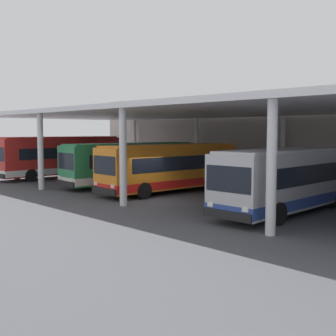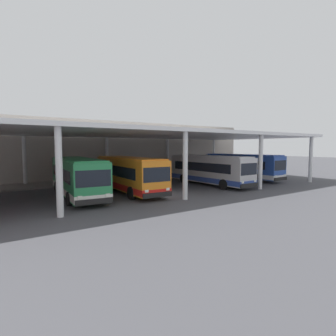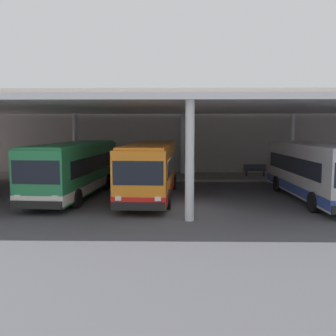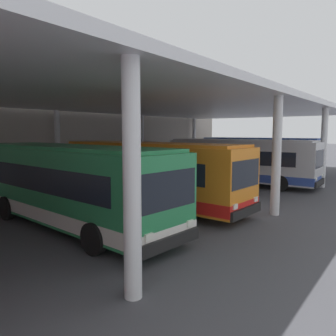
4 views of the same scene
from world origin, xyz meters
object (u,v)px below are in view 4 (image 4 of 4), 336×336
at_px(bench_waiting, 130,168).
at_px(trash_bin, 153,165).
at_px(bus_far_bay, 240,161).
at_px(bus_second_bay, 69,185).
at_px(bus_middle_bay, 149,173).
at_px(bus_departing, 259,155).

distance_m(bench_waiting, trash_bin, 2.86).
relative_size(bus_far_bay, bench_waiting, 5.88).
bearing_deg(bus_far_bay, bus_second_bay, 176.57).
bearing_deg(bus_far_bay, bus_middle_bay, 176.24).
bearing_deg(bus_middle_bay, bus_far_bay, -3.76).
bearing_deg(bus_second_bay, bus_departing, 1.43).
bearing_deg(bench_waiting, trash_bin, -3.24).
relative_size(bus_second_bay, bus_far_bay, 1.01).
bearing_deg(bus_middle_bay, bench_waiting, 47.75).
height_order(bus_far_bay, bench_waiting, bus_far_bay).
height_order(bus_departing, bench_waiting, bus_departing).
height_order(bus_second_bay, bench_waiting, bus_second_bay).
xyz_separation_m(bus_middle_bay, bus_far_bay, (9.28, -0.61, 0.00)).
relative_size(bus_middle_bay, bench_waiting, 5.90).
bearing_deg(bus_second_bay, trash_bin, 28.60).
bearing_deg(bus_second_bay, bench_waiting, 34.33).
xyz_separation_m(bus_middle_bay, bench_waiting, (7.92, 8.72, -0.99)).
relative_size(bus_departing, bench_waiting, 5.90).
relative_size(bus_second_bay, bus_middle_bay, 1.01).
relative_size(bench_waiting, trash_bin, 1.84).
height_order(bus_middle_bay, bench_waiting, bus_middle_bay).
height_order(bus_middle_bay, bus_far_bay, same).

